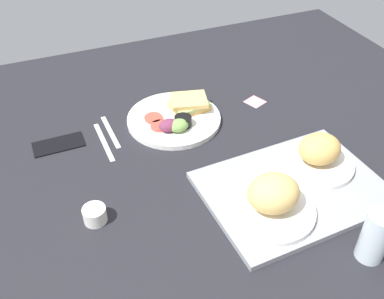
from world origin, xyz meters
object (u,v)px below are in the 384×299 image
Objects in this scene: cell_phone at (58,144)px; sticky_note at (255,102)px; bread_plate_far at (272,199)px; drinking_glass at (375,237)px; bread_plate_near at (318,154)px; knife at (104,142)px; serving_tray at (293,189)px; espresso_cup at (95,215)px; fork at (110,132)px; plate_with_salad at (177,117)px.

sticky_note is (-63.76, 1.82, -0.34)cm from cell_phone.
drinking_glass is at bearing 126.93° from bread_plate_far.
knife is at bearing -33.60° from bread_plate_near.
cell_phone is 63.79cm from sticky_note.
bread_plate_far is (19.92, 9.93, 0.43)cm from bread_plate_near.
espresso_cup is (48.95, -9.68, 1.20)cm from serving_tray.
bread_plate_far is 1.27× the size of fork.
bread_plate_far is 54.86cm from fork.
bread_plate_far reaches higher than fork.
bread_plate_far is at bearing 26.37° from serving_tray.
bread_plate_far reaches higher than plate_with_salad.
espresso_cup is at bearing 42.96° from plate_with_salad.
knife is 51.33cm from sticky_note.
sticky_note is at bearing 90.90° from knife.
fork is at bearing -110.07° from espresso_cup.
serving_tray is at bearing 44.69° from knife.
bread_plate_near is 59.46cm from espresso_cup.
fork and knife have the same top height.
fork is at bearing -38.36° from bread_plate_near.
serving_tray is 42.10cm from sticky_note.
serving_tray is 3.51× the size of drinking_glass.
knife is 1.32× the size of cell_phone.
espresso_cup reaches higher than sticky_note.
cell_phone is 2.57× the size of sticky_note.
bread_plate_near is 60.40cm from fork.
cell_phone is (12.47, -3.86, 0.15)cm from knife.
drinking_glass reaches higher than espresso_cup.
drinking_glass is 87.18cm from cell_phone.
plate_with_salad is at bearing -67.87° from serving_tray.
plate_with_salad is 27.68cm from sticky_note.
fork is 5.00cm from knife.
plate_with_salad reaches higher than cell_phone.
fork is at bearing -48.99° from serving_tray.
bread_plate_far is 53.10cm from knife.
knife is at bearing -55.03° from bread_plate_far.
drinking_glass is at bearing 78.41° from bread_plate_near.
knife is at bearing 162.35° from cell_phone.
plate_with_salad reaches higher than serving_tray.
serving_tray is 2.24× the size of bread_plate_near.
sticky_note is at bearing -114.86° from bread_plate_far.
fork is 1.18× the size of cell_phone.
serving_tray is at bearing 74.39° from sticky_note.
bread_plate_near is at bearing 127.22° from plate_with_salad.
serving_tray is at bearing -153.63° from bread_plate_far.
bread_plate_near reaches higher than serving_tray.
bread_plate_near is at bearing 55.03° from knife.
bread_plate_far is at bearing 65.14° from sticky_note.
bread_plate_near is 0.70× the size of plate_with_salad.
plate_with_salad is at bearing 81.49° from fork.
fork is 48.33cm from sticky_note.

